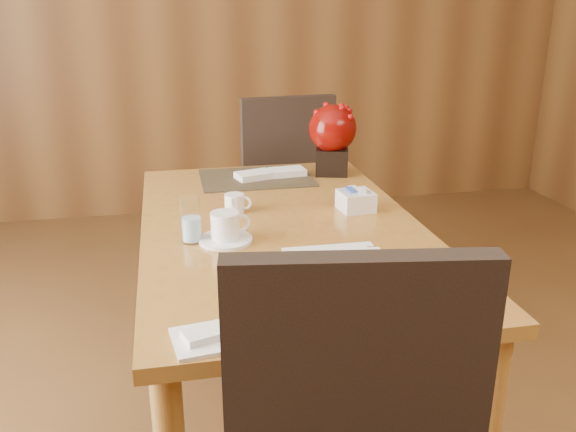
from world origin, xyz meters
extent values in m
cube|color=brown|center=(0.00, 3.00, 1.40)|extent=(5.00, 0.02, 2.80)
cube|color=#A36F2D|center=(0.00, 0.60, 0.73)|extent=(0.90, 1.50, 0.04)
cylinder|color=#A36F2D|center=(-0.39, 1.29, 0.35)|extent=(0.07, 0.07, 0.71)
cylinder|color=#A36F2D|center=(0.39, 1.29, 0.35)|extent=(0.07, 0.07, 0.71)
cube|color=black|center=(0.00, 0.05, 0.75)|extent=(0.45, 0.33, 0.01)
cube|color=black|center=(0.00, 1.15, 0.75)|extent=(0.45, 0.33, 0.01)
cube|color=white|center=(0.03, 0.03, 0.76)|extent=(0.27, 0.27, 0.01)
cube|color=white|center=(0.03, 0.03, 0.81)|extent=(0.20, 0.20, 0.09)
cylinder|color=#CFC06F|center=(0.03, 0.03, 0.81)|extent=(0.18, 0.18, 0.08)
cylinder|color=white|center=(-0.20, 0.49, 0.76)|extent=(0.16, 0.16, 0.01)
cylinder|color=white|center=(-0.20, 0.49, 0.80)|extent=(0.10, 0.10, 0.08)
cylinder|color=black|center=(-0.20, 0.49, 0.84)|extent=(0.08, 0.08, 0.01)
cylinder|color=white|center=(-0.29, 0.51, 0.82)|extent=(0.08, 0.08, 0.14)
cube|color=white|center=(0.28, 0.69, 0.78)|extent=(0.12, 0.12, 0.07)
cube|color=black|center=(0.32, 1.16, 0.80)|extent=(0.16, 0.16, 0.11)
sphere|color=#7A0904|center=(0.32, 1.16, 0.94)|extent=(0.20, 0.20, 0.20)
cube|color=white|center=(-0.30, -0.07, 0.75)|extent=(0.15, 0.15, 0.01)
cube|color=black|center=(-0.05, -0.37, 0.79)|extent=(0.47, 0.12, 0.53)
cube|color=black|center=(0.20, 1.76, 0.47)|extent=(0.51, 0.51, 0.06)
cube|color=black|center=(0.22, 1.55, 0.76)|extent=(0.46, 0.09, 0.51)
cylinder|color=black|center=(0.38, 1.97, 0.22)|extent=(0.04, 0.04, 0.44)
cylinder|color=black|center=(0.41, 1.58, 0.22)|extent=(0.04, 0.04, 0.44)
cylinder|color=black|center=(-0.01, 1.94, 0.22)|extent=(0.04, 0.04, 0.44)
cylinder|color=black|center=(0.02, 1.55, 0.22)|extent=(0.04, 0.04, 0.44)
camera|label=1|loc=(-0.35, -1.23, 1.45)|focal=38.00mm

